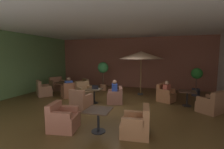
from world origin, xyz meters
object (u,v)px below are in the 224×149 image
at_px(armchair_mid_center_north, 211,105).
at_px(cafe_table_rear_right, 98,115).
at_px(patio_umbrella_tall_red, 141,55).
at_px(iced_drink_cup, 96,88).
at_px(armchair_rear_right_east, 137,125).
at_px(armchair_front_right_south, 82,87).
at_px(armchair_mid_center_east, 166,95).
at_px(armchair_front_right_west, 57,85).
at_px(armchair_rear_right_north, 63,119).
at_px(cafe_table_front_left, 94,92).
at_px(armchair_front_right_east, 69,92).
at_px(cafe_table_mid_center, 187,95).
at_px(armchair_front_right_north, 43,90).
at_px(potted_tree_left_corner, 103,71).
at_px(armchair_front_left_east, 115,97).
at_px(patron_by_window, 115,88).
at_px(patron_blue_shirt, 69,84).
at_px(potted_tree_mid_left, 196,78).
at_px(patron_with_friend, 167,88).
at_px(armchair_front_left_north, 81,102).
at_px(armchair_front_left_south, 85,93).
at_px(open_laptop, 96,88).
at_px(cafe_table_front_right, 64,84).

xyz_separation_m(armchair_mid_center_north, cafe_table_rear_right, (-3.59, -2.89, 0.19)).
distance_m(patio_umbrella_tall_red, iced_drink_cup, 3.37).
xyz_separation_m(armchair_mid_center_north, armchair_rear_right_east, (-2.48, -2.76, -0.01)).
distance_m(armchair_front_right_south, armchair_mid_center_east, 5.17).
distance_m(armchair_front_right_west, armchair_rear_right_north, 6.14).
height_order(cafe_table_front_left, armchair_front_right_east, armchair_front_right_east).
bearing_deg(armchair_mid_center_east, iced_drink_cup, -155.91).
distance_m(cafe_table_front_left, armchair_front_right_east, 1.84).
height_order(cafe_table_mid_center, iced_drink_cup, iced_drink_cup).
height_order(armchair_front_right_north, potted_tree_left_corner, potted_tree_left_corner).
height_order(armchair_front_left_east, armchair_mid_center_east, armchair_mid_center_east).
bearing_deg(patron_by_window, patron_blue_shirt, 174.18).
bearing_deg(armchair_front_right_west, cafe_table_rear_right, -42.93).
height_order(armchair_rear_right_north, potted_tree_mid_left, potted_tree_mid_left).
bearing_deg(armchair_mid_center_north, armchair_mid_center_east, 146.16).
height_order(cafe_table_front_left, patron_with_friend, patron_with_friend).
xyz_separation_m(cafe_table_front_left, armchair_front_right_west, (-3.57, 1.92, -0.22)).
distance_m(armchair_front_left_north, cafe_table_mid_center, 4.73).
relative_size(armchair_front_left_south, armchair_front_right_west, 0.93).
xyz_separation_m(cafe_table_front_left, open_laptop, (0.09, -0.02, 0.20)).
height_order(armchair_front_left_south, cafe_table_rear_right, armchair_front_left_south).
bearing_deg(cafe_table_front_right, armchair_front_right_north, -128.82).
height_order(armchair_front_left_north, open_laptop, open_laptop).
height_order(armchair_mid_center_east, armchair_rear_right_east, same).
distance_m(armchair_rear_right_north, iced_drink_cup, 2.88).
height_order(cafe_table_front_left, armchair_front_left_east, armchair_front_left_east).
relative_size(armchair_front_left_south, patron_with_friend, 1.63).
distance_m(cafe_table_front_left, iced_drink_cup, 0.23).
height_order(armchair_front_left_south, potted_tree_mid_left, potted_tree_mid_left).
xyz_separation_m(armchair_rear_right_north, potted_tree_left_corner, (-0.92, 5.70, 0.95)).
relative_size(armchair_front_left_east, open_laptop, 2.76).
distance_m(armchair_mid_center_north, patron_blue_shirt, 6.74).
height_order(patio_umbrella_tall_red, patron_by_window, patio_umbrella_tall_red).
relative_size(cafe_table_front_left, open_laptop, 2.29).
height_order(cafe_table_rear_right, patio_umbrella_tall_red, patio_umbrella_tall_red).
distance_m(armchair_front_right_east, patron_with_friend, 5.10).
height_order(armchair_front_right_east, armchair_rear_right_north, armchair_rear_right_north).
xyz_separation_m(armchair_front_right_west, patio_umbrella_tall_red, (5.42, 0.48, 1.96)).
bearing_deg(armchair_front_right_north, armchair_front_left_south, 4.30).
distance_m(armchair_front_left_north, armchair_front_right_west, 4.48).
bearing_deg(patio_umbrella_tall_red, patron_with_friend, -36.26).
relative_size(cafe_table_front_right, armchair_front_right_south, 0.78).
height_order(patron_by_window, patron_with_friend, patron_by_window).
bearing_deg(armchair_front_left_south, patio_umbrella_tall_red, 34.17).
height_order(armchair_front_left_east, patio_umbrella_tall_red, patio_umbrella_tall_red).
bearing_deg(armchair_mid_center_north, armchair_rear_right_north, -146.49).
relative_size(potted_tree_left_corner, patron_by_window, 2.62).
relative_size(armchair_front_right_north, open_laptop, 3.33).
xyz_separation_m(armchair_front_left_north, armchair_front_left_south, (-0.66, 1.58, -0.00)).
bearing_deg(patron_with_friend, armchair_front_left_south, -169.40).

